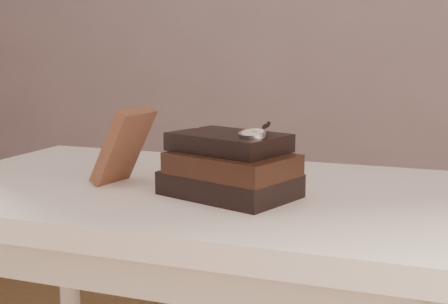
% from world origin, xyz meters
% --- Properties ---
extents(table, '(1.00, 0.60, 0.75)m').
position_xyz_m(table, '(0.00, 0.35, 0.66)').
color(table, white).
rests_on(table, ground).
extents(book_stack, '(0.25, 0.21, 0.11)m').
position_xyz_m(book_stack, '(0.10, 0.29, 0.80)').
color(book_stack, black).
rests_on(book_stack, table).
extents(journal, '(0.10, 0.11, 0.14)m').
position_xyz_m(journal, '(-0.12, 0.31, 0.82)').
color(journal, '#49291C').
rests_on(journal, table).
extents(pocket_watch, '(0.06, 0.15, 0.02)m').
position_xyz_m(pocket_watch, '(0.15, 0.27, 0.86)').
color(pocket_watch, silver).
rests_on(pocket_watch, book_stack).
extents(eyeglasses, '(0.12, 0.13, 0.04)m').
position_xyz_m(eyeglasses, '(0.05, 0.39, 0.81)').
color(eyeglasses, silver).
rests_on(eyeglasses, book_stack).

